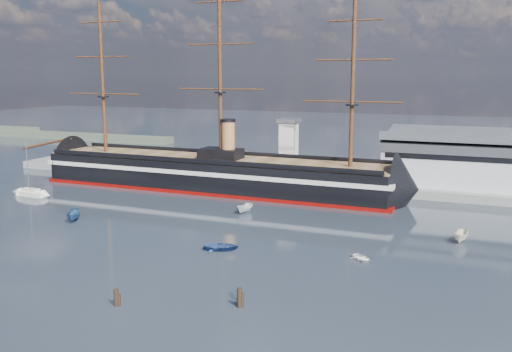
% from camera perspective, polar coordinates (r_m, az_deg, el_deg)
% --- Properties ---
extents(ground, '(600.00, 600.00, 0.00)m').
position_cam_1_polar(ground, '(118.96, -3.35, -3.56)').
color(ground, '#1B222B').
rests_on(ground, ground).
extents(quay, '(180.00, 18.00, 2.00)m').
position_cam_1_polar(quay, '(148.46, 6.17, -0.82)').
color(quay, slate).
rests_on(quay, ground).
extents(quay_tower, '(5.00, 5.00, 15.00)m').
position_cam_1_polar(quay_tower, '(146.15, 3.28, 2.92)').
color(quay_tower, silver).
rests_on(quay_tower, ground).
extents(shoreline, '(120.00, 10.00, 4.00)m').
position_cam_1_polar(shoreline, '(276.05, -21.25, 3.97)').
color(shoreline, '#3F4C38').
rests_on(shoreline, ground).
extents(warship, '(112.99, 17.50, 53.94)m').
position_cam_1_polar(warship, '(141.63, -4.87, 0.33)').
color(warship, black).
rests_on(warship, ground).
extents(sailboat, '(8.33, 3.11, 13.04)m').
position_cam_1_polar(sailboat, '(143.34, -21.57, -1.55)').
color(sailboat, silver).
rests_on(sailboat, ground).
extents(motorboat_a, '(6.91, 5.24, 2.62)m').
position_cam_1_polar(motorboat_a, '(116.60, -17.75, -4.33)').
color(motorboat_a, '#2F5589').
rests_on(motorboat_a, ground).
extents(motorboat_b, '(2.55, 3.82, 1.66)m').
position_cam_1_polar(motorboat_b, '(93.70, -3.47, -7.39)').
color(motorboat_b, navy).
rests_on(motorboat_b, ground).
extents(motorboat_c, '(5.95, 3.23, 2.25)m').
position_cam_1_polar(motorboat_c, '(117.75, -1.11, -3.69)').
color(motorboat_c, silver).
rests_on(motorboat_c, ground).
extents(motorboat_e, '(2.47, 2.62, 1.20)m').
position_cam_1_polar(motorboat_e, '(89.87, 10.54, -8.33)').
color(motorboat_e, white).
rests_on(motorboat_e, ground).
extents(motorboat_f, '(6.29, 2.87, 2.43)m').
position_cam_1_polar(motorboat_f, '(103.78, 19.81, -6.24)').
color(motorboat_f, white).
rests_on(motorboat_f, ground).
extents(piling_near_mid, '(0.64, 0.64, 2.89)m').
position_cam_1_polar(piling_near_mid, '(74.31, -13.77, -12.51)').
color(piling_near_mid, black).
rests_on(piling_near_mid, ground).
extents(piling_near_right, '(0.64, 0.64, 3.20)m').
position_cam_1_polar(piling_near_right, '(71.93, -1.67, -12.99)').
color(piling_near_right, black).
rests_on(piling_near_right, ground).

